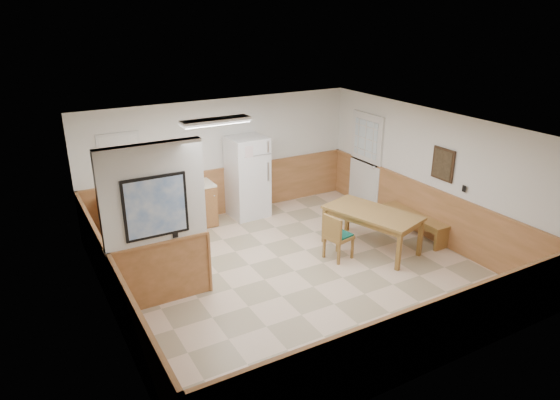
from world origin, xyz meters
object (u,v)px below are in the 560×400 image
dining_bench (415,219)px  dining_chair (336,234)px  dining_table (372,216)px  soap_bottle (128,191)px  refrigerator (248,177)px  fire_extinguisher (196,175)px

dining_bench → dining_chair: 1.96m
dining_table → soap_bottle: size_ratio=9.77×
dining_table → dining_chair: 0.84m
refrigerator → soap_bottle: bearing=176.9°
fire_extinguisher → dining_chair: bearing=-59.2°
refrigerator → dining_table: bearing=-66.2°
dining_table → soap_bottle: (-3.77, 2.61, 0.34)m
dining_table → dining_bench: bearing=-15.7°
dining_table → dining_bench: 1.17m
refrigerator → dining_bench: (2.40, -2.55, -0.53)m
dining_bench → dining_chair: size_ratio=1.79×
dining_bench → soap_bottle: size_ratio=7.78×
dining_bench → fire_extinguisher: (-3.53, 2.58, 0.75)m
dining_chair → fire_extinguisher: (-1.58, 2.64, 0.60)m
refrigerator → dining_chair: bearing=-82.7°
refrigerator → fire_extinguisher: 1.15m
dining_chair → fire_extinguisher: size_ratio=1.96×
dining_bench → fire_extinguisher: bearing=143.7°
refrigerator → dining_table: refrigerator is taller
dining_table → dining_bench: size_ratio=1.26×
refrigerator → dining_bench: size_ratio=1.14×
dining_table → soap_bottle: bearing=127.8°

